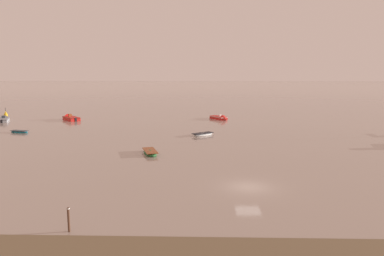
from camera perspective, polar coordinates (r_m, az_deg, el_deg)
The scene contains 9 objects.
ground_plane at distance 38.13m, azimuth 8.67°, elevation -8.97°, with size 800.00×800.00×0.00m, color gray.
rowboat_moored_1 at distance 67.03m, azimuth 1.65°, elevation -1.01°, with size 4.33×3.90×0.69m.
rowboat_moored_2 at distance 52.64m, azimuth -6.46°, elevation -3.75°, with size 2.96×4.98×0.74m.
motorboat_moored_0 at distance 93.45m, azimuth -18.26°, elevation 1.39°, with size 5.89×6.43×2.23m.
motorboat_moored_1 at distance 89.52m, azimuth 4.40°, elevation 1.48°, with size 4.68×5.77×1.93m.
motorboat_moored_3 at distance 96.88m, azimuth -26.97°, elevation 1.11°, with size 4.14×6.40×2.08m.
rowboat_moored_4 at distance 77.41m, azimuth -24.99°, elevation -0.54°, with size 3.88×2.18×0.58m.
channel_buoy at distance 108.15m, azimuth -26.71°, elevation 1.92°, with size 0.90×0.90×2.30m.
mooring_post_near at distance 28.99m, azimuth -18.43°, elevation -13.32°, with size 0.22×0.22×2.02m.
Camera 1 is at (-4.69, -36.05, 11.53)m, focal length 34.69 mm.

